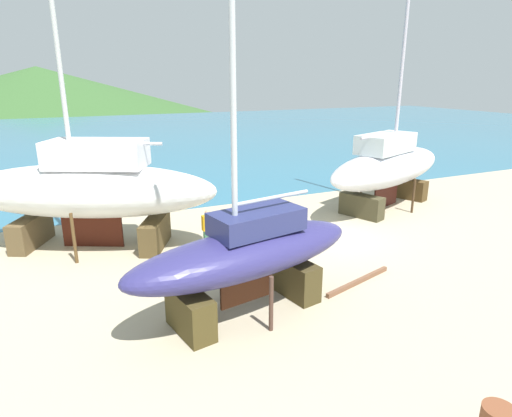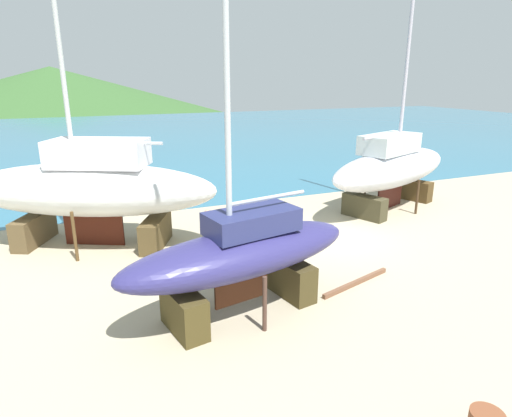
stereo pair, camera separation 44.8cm
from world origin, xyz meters
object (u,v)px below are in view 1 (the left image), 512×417
sailboat_far_slipway (247,254)px  sailboat_mid_port (388,166)px  worker (208,230)px  sailboat_large_starboard (89,189)px  barrel_rust_near (236,222)px

sailboat_far_slipway → sailboat_mid_port: 12.69m
sailboat_mid_port → worker: size_ratio=8.09×
sailboat_large_starboard → worker: (3.96, -2.45, -1.50)m
sailboat_far_slipway → worker: (0.40, 4.74, -0.92)m
sailboat_mid_port → worker: sailboat_mid_port is taller
sailboat_large_starboard → worker: bearing=174.6°
sailboat_mid_port → barrel_rust_near: bearing=161.8°
sailboat_mid_port → sailboat_large_starboard: bearing=157.2°
worker → barrel_rust_near: size_ratio=1.82×
sailboat_far_slipway → worker: 4.84m
sailboat_large_starboard → barrel_rust_near: bearing=-162.2°
sailboat_mid_port → barrel_rust_near: sailboat_mid_port is taller
sailboat_large_starboard → sailboat_far_slipway: bearing=142.6°
sailboat_large_starboard → barrel_rust_near: size_ratio=18.43×
sailboat_far_slipway → sailboat_mid_port: size_ratio=0.89×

